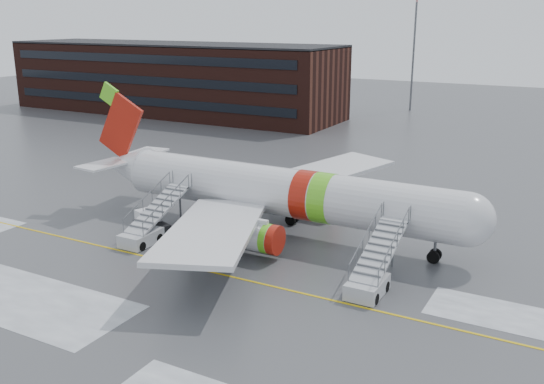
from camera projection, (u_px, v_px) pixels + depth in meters
The scene contains 7 objects.
ground at pixel (203, 263), 42.66m from camera, with size 260.00×260.00×0.00m, color #494C4F.
airliner at pixel (274, 191), 47.93m from camera, with size 35.03×32.97×11.18m.
airstair_fwd at pixel (372, 275), 38.19m from camera, with size 2.05×7.70×3.48m.
airstair_aft at pixel (147, 228), 46.55m from camera, with size 2.05×7.70×3.48m.
pushback_tug at pixel (150, 223), 48.57m from camera, with size 3.52×3.10×1.79m.
terminal_building at pixel (172, 78), 107.99m from camera, with size 62.00×16.11×12.30m.
light_mast_far_n at pixel (415, 33), 108.21m from camera, with size 1.20×1.20×24.25m.
Camera 1 is at (23.24, -32.38, 16.72)m, focal length 40.00 mm.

